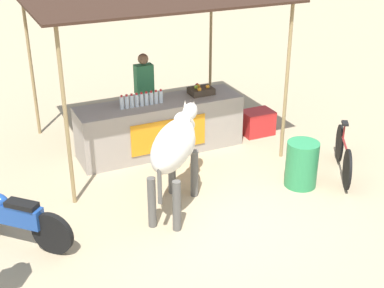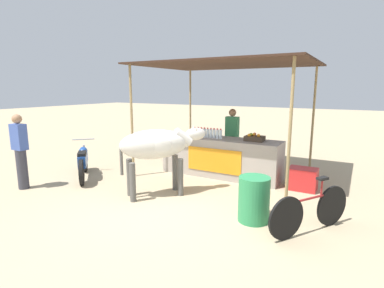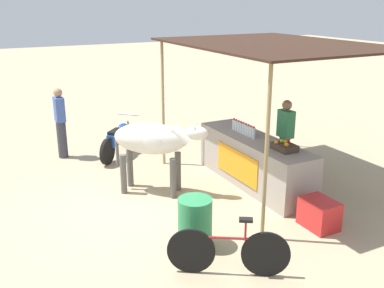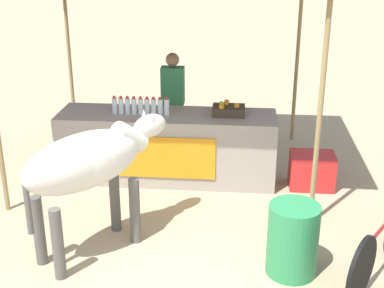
% 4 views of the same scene
% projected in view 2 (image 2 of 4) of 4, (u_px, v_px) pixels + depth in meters
% --- Properties ---
extents(ground_plane, '(60.00, 60.00, 0.00)m').
position_uv_depth(ground_plane, '(173.00, 204.00, 5.77)').
color(ground_plane, tan).
extents(stall_counter, '(3.00, 0.82, 0.96)m').
position_uv_depth(stall_counter, '(221.00, 157.00, 7.56)').
color(stall_counter, '#9E9389').
rests_on(stall_counter, ground).
extents(stall_awning, '(4.20, 3.20, 2.79)m').
position_uv_depth(stall_awning, '(227.00, 68.00, 7.42)').
color(stall_awning, '#382319').
rests_on(stall_awning, ground).
extents(water_bottle_row, '(0.79, 0.07, 0.25)m').
position_uv_depth(water_bottle_row, '(208.00, 133.00, 7.58)').
color(water_bottle_row, silver).
rests_on(water_bottle_row, stall_counter).
extents(fruit_crate, '(0.44, 0.32, 0.18)m').
position_uv_depth(fruit_crate, '(254.00, 138.00, 7.10)').
color(fruit_crate, '#3F3326').
rests_on(fruit_crate, stall_counter).
extents(vendor_behind_counter, '(0.34, 0.22, 1.65)m').
position_uv_depth(vendor_behind_counter, '(232.00, 138.00, 8.14)').
color(vendor_behind_counter, '#383842').
rests_on(vendor_behind_counter, ground).
extents(cooler_box, '(0.60, 0.44, 0.48)m').
position_uv_depth(cooler_box, '(303.00, 179.00, 6.55)').
color(cooler_box, red).
rests_on(cooler_box, ground).
extents(water_barrel, '(0.52, 0.52, 0.76)m').
position_uv_depth(water_barrel, '(254.00, 199.00, 4.97)').
color(water_barrel, '#2D8C51').
rests_on(water_barrel, ground).
extents(cow, '(1.44, 1.63, 1.44)m').
position_uv_depth(cow, '(158.00, 146.00, 6.06)').
color(cow, silver).
rests_on(cow, ground).
extents(motorcycle_parked, '(1.34, 1.32, 0.90)m').
position_uv_depth(motorcycle_parked, '(83.00, 161.00, 7.39)').
color(motorcycle_parked, black).
rests_on(motorcycle_parked, ground).
extents(bicycle_leaning, '(0.92, 1.43, 0.85)m').
position_uv_depth(bicycle_leaning, '(311.00, 211.00, 4.59)').
color(bicycle_leaning, black).
rests_on(bicycle_leaning, ground).
extents(passerby_on_street, '(0.34, 0.22, 1.65)m').
position_uv_depth(passerby_on_street, '(20.00, 151.00, 6.50)').
color(passerby_on_street, '#383842').
rests_on(passerby_on_street, ground).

